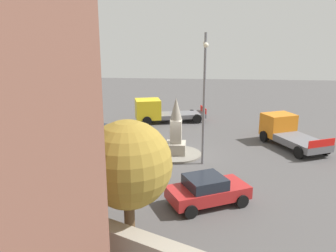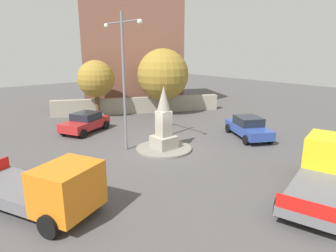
{
  "view_description": "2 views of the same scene",
  "coord_description": "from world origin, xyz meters",
  "views": [
    {
      "loc": [
        22.47,
        1.55,
        8.12
      ],
      "look_at": [
        -0.75,
        -0.6,
        1.82
      ],
      "focal_mm": 37.44,
      "sensor_mm": 36.0,
      "label": 1
    },
    {
      "loc": [
        -13.7,
        10.94,
        6.11
      ],
      "look_at": [
        -0.01,
        -0.33,
        1.46
      ],
      "focal_mm": 31.83,
      "sensor_mm": 36.0,
      "label": 2
    }
  ],
  "objects": [
    {
      "name": "streetlamp",
      "position": [
        1.48,
        1.8,
        4.88
      ],
      "size": [
        3.85,
        0.28,
        8.09
      ],
      "color": "slate",
      "rests_on": "ground"
    },
    {
      "name": "stone_boundary_wall",
      "position": [
        10.06,
        -4.87,
        0.76
      ],
      "size": [
        7.62,
        14.75,
        1.51
      ],
      "primitive_type": "cube",
      "rotation": [
        0.0,
        0.0,
        7.4
      ],
      "color": "#9E9687",
      "rests_on": "ground"
    },
    {
      "name": "tree_near_wall",
      "position": [
        10.83,
        -0.99,
        3.47
      ],
      "size": [
        3.26,
        3.26,
        5.12
      ],
      "color": "brown",
      "rests_on": "ground"
    },
    {
      "name": "traffic_island",
      "position": [
        0.0,
        0.0,
        0.07
      ],
      "size": [
        3.46,
        3.46,
        0.13
      ],
      "primitive_type": "cylinder",
      "color": "gray",
      "rests_on": "ground"
    },
    {
      "name": "monument",
      "position": [
        0.0,
        0.0,
        1.71
      ],
      "size": [
        1.31,
        1.31,
        3.83
      ],
      "color": "#9E9687",
      "rests_on": "traffic_island"
    },
    {
      "name": "car_red_near_island",
      "position": [
        6.9,
        2.01,
        0.75
      ],
      "size": [
        3.37,
        4.26,
        1.45
      ],
      "color": "#B22323",
      "rests_on": "ground"
    },
    {
      "name": "truck_yellow_waiting",
      "position": [
        -8.69,
        -2.18,
        1.05
      ],
      "size": [
        3.6,
        6.67,
        2.18
      ],
      "color": "yellow",
      "rests_on": "ground"
    },
    {
      "name": "tree_mid_cluster",
      "position": [
        8.18,
        -6.46,
        3.72
      ],
      "size": [
        4.76,
        4.76,
        6.11
      ],
      "color": "brown",
      "rests_on": "ground"
    },
    {
      "name": "ground_plane",
      "position": [
        0.0,
        0.0,
        0.0
      ],
      "size": [
        80.0,
        80.0,
        0.0
      ],
      "primitive_type": "plane",
      "color": "#4F4C4C"
    },
    {
      "name": "car_blue_parked_left",
      "position": [
        -1.74,
        -6.19,
        0.75
      ],
      "size": [
        4.57,
        3.53,
        1.49
      ],
      "color": "#2D479E",
      "rests_on": "ground"
    },
    {
      "name": "truck_orange_far_side",
      "position": [
        -2.96,
        8.0,
        1.0
      ],
      "size": [
        5.84,
        4.3,
        2.11
      ],
      "color": "orange",
      "rests_on": "ground"
    }
  ]
}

